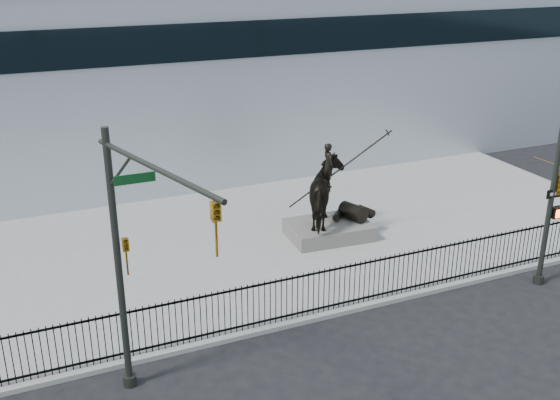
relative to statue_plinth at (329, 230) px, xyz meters
name	(u,v)px	position (x,y,z in m)	size (l,w,h in m)	color
ground	(364,330)	(-2.03, -6.21, -0.44)	(120.00, 120.00, 0.00)	black
plaza	(273,239)	(-2.03, 0.79, -0.37)	(30.00, 12.00, 0.15)	gray
building	(178,72)	(-2.03, 13.79, 4.06)	(44.00, 14.00, 9.00)	#B4BAC4
picket_fence	(345,286)	(-2.03, -4.96, 0.46)	(22.10, 0.10, 1.50)	black
statue_plinth	(329,230)	(0.00, 0.00, 0.00)	(3.13, 2.15, 0.59)	#625F59
equestrian_statue	(331,193)	(0.06, 0.00, 1.52)	(4.01, 2.62, 3.40)	black
traffic_signal_left	(134,258)	(-8.78, -6.84, 3.59)	(1.52, 4.84, 7.00)	#262A24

